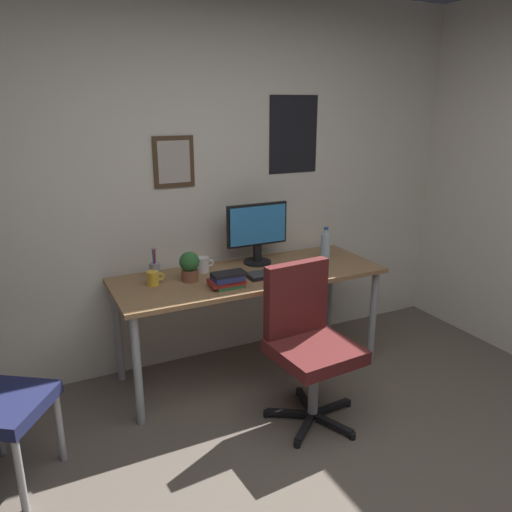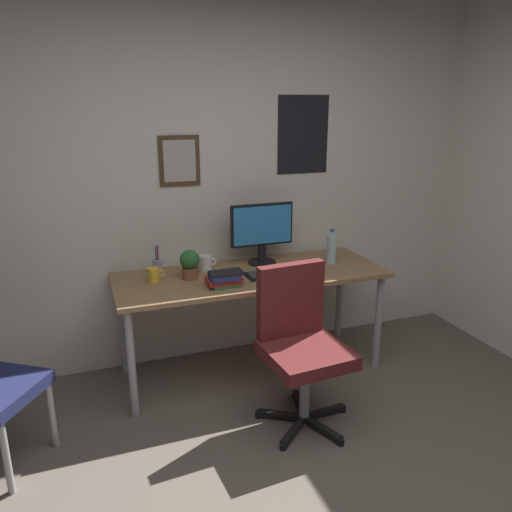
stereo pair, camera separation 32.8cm
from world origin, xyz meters
TOP-DOWN VIEW (x-y plane):
  - wall_back at (0.00, 2.15)m, footprint 4.40×0.10m
  - desk at (0.21, 1.73)m, footprint 1.84×0.68m
  - office_chair at (0.29, 1.11)m, footprint 0.56×0.57m
  - monitor at (0.36, 1.91)m, footprint 0.46×0.20m
  - keyboard at (0.37, 1.63)m, footprint 0.43×0.15m
  - computer_mouse at (0.67, 1.61)m, footprint 0.06×0.11m
  - water_bottle at (0.82, 1.74)m, footprint 0.07×0.07m
  - coffee_mug_near at (-0.44, 1.79)m, footprint 0.11×0.08m
  - coffee_mug_far at (-0.06, 1.90)m, footprint 0.12×0.08m
  - potted_plant at (-0.20, 1.77)m, footprint 0.13×0.13m
  - pen_cup at (-0.39, 1.94)m, footprint 0.07×0.07m
  - book_stack_left at (-0.03, 1.54)m, footprint 0.22×0.15m

SIDE VIEW (x-z plane):
  - office_chair at x=0.29m, z-range 0.05..1.00m
  - desk at x=0.21m, z-range 0.30..1.03m
  - keyboard at x=0.37m, z-range 0.74..0.76m
  - computer_mouse at x=0.67m, z-range 0.74..0.77m
  - coffee_mug_near at x=-0.44m, z-range 0.74..0.83m
  - coffee_mug_far at x=-0.06m, z-range 0.74..0.84m
  - book_stack_left at x=-0.03m, z-range 0.74..0.84m
  - pen_cup at x=-0.39m, z-range 0.69..0.89m
  - potted_plant at x=-0.20m, z-range 0.75..0.94m
  - water_bottle at x=0.82m, z-range 0.72..0.97m
  - monitor at x=0.36m, z-range 0.76..1.20m
  - wall_back at x=0.00m, z-range 0.00..2.60m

